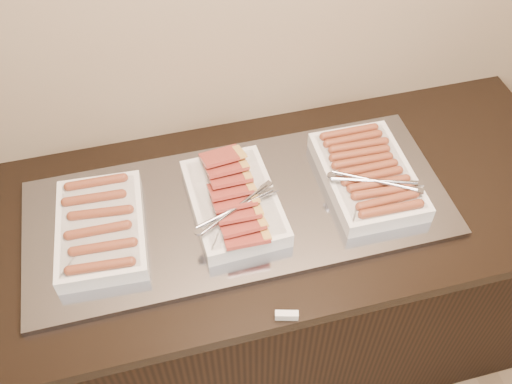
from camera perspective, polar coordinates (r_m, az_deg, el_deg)
counter at (r=2.01m, az=-1.04°, el=-9.81°), size 2.06×0.76×0.90m
warming_tray at (r=1.63m, az=-1.72°, el=-1.70°), size 1.20×0.50×0.02m
dish_left at (r=1.60m, az=-15.26°, el=-3.45°), size 0.25×0.36×0.07m
dish_center at (r=1.60m, az=-2.22°, el=-0.93°), size 0.27×0.38×0.09m
dish_right at (r=1.69m, az=11.13°, el=1.74°), size 0.27×0.38×0.08m
label_holder at (r=1.45m, az=3.09°, el=-12.21°), size 0.06×0.03×0.02m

